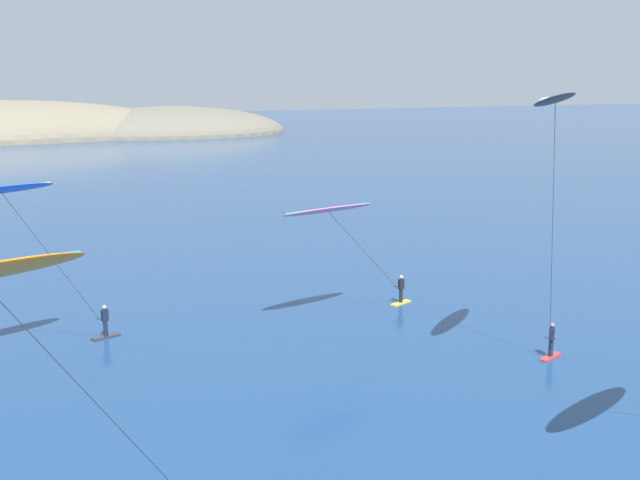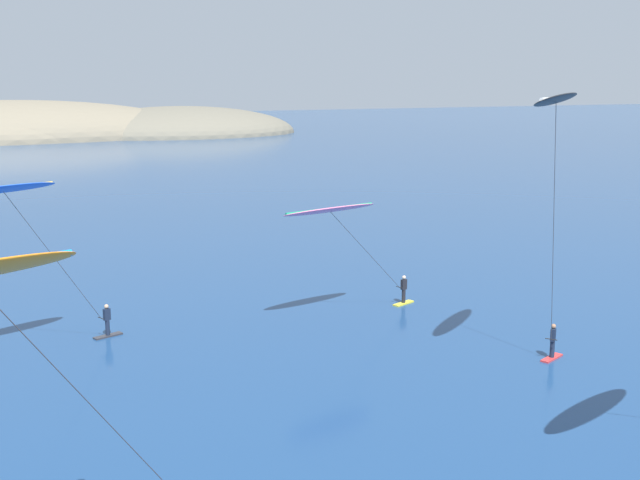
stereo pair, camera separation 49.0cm
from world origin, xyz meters
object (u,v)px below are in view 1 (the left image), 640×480
Objects in this scene: kitesurfer_black at (555,120)px; kitesurfer_blue at (10,202)px; kitesurfer_pink at (334,216)px; kitesurfer_orange at (6,304)px.

kitesurfer_blue is at bearing 151.64° from kitesurfer_black.
kitesurfer_orange is (-17.62, -19.35, 2.35)m from kitesurfer_pink.
kitesurfer_black is (4.99, -11.06, 5.49)m from kitesurfer_pink.
kitesurfer_black is (21.07, -11.37, 3.69)m from kitesurfer_blue.
kitesurfer_black is 24.28m from kitesurfer_orange.
kitesurfer_pink is 1.09× the size of kitesurfer_blue.
kitesurfer_blue is at bearing 178.89° from kitesurfer_pink.
kitesurfer_blue is (-16.08, 0.31, 1.80)m from kitesurfer_pink.
kitesurfer_blue is 19.73m from kitesurfer_orange.
kitesurfer_pink is 0.99× the size of kitesurfer_orange.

